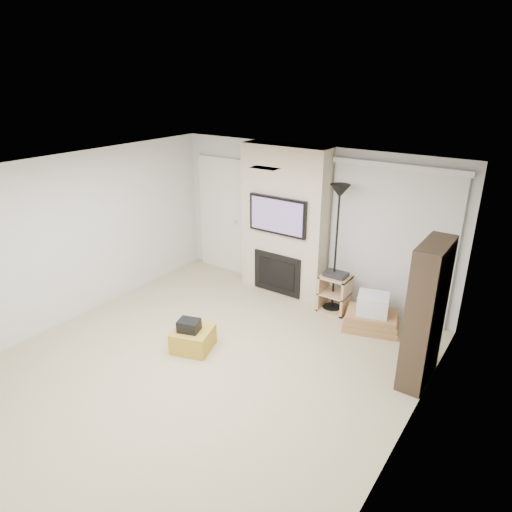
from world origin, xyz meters
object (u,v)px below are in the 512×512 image
Objects in this scene: av_stand at (335,291)px; box_stack at (372,315)px; floor_lamp at (338,213)px; bookshelf at (426,314)px; ottoman at (193,339)px.

box_stack is (0.69, -0.17, -0.14)m from av_stand.
av_stand is 0.72m from box_stack.
bookshelf is (1.66, -1.03, -0.70)m from floor_lamp.
floor_lamp is 3.09× the size of av_stand.
floor_lamp is 1.26m from av_stand.
floor_lamp is 2.17× the size of box_stack.
ottoman is 2.38m from av_stand.
box_stack is 0.52× the size of bookshelf.
ottoman is at bearing -118.02° from av_stand.
box_stack is at bearing -14.88° from floor_lamp.
box_stack is at bearing 46.92° from ottoman.
floor_lamp is at bearing 146.19° from av_stand.
av_stand is 1.98m from bookshelf.
ottoman is 0.25× the size of floor_lamp.
ottoman is 2.79m from floor_lamp.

